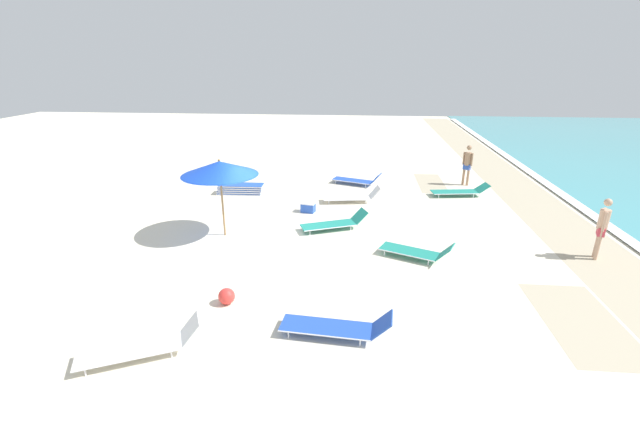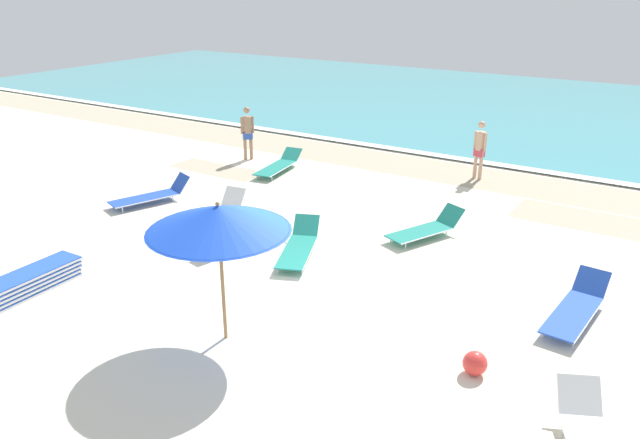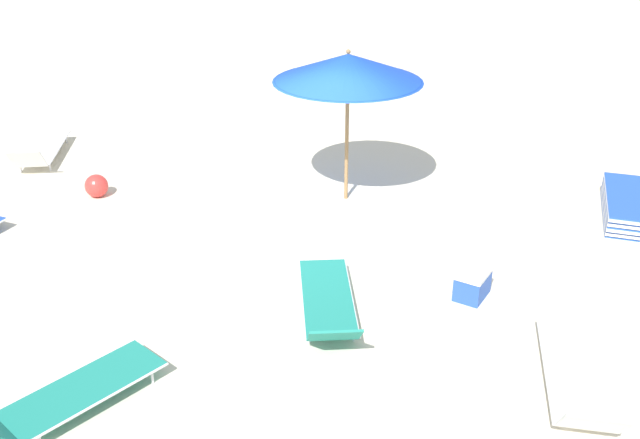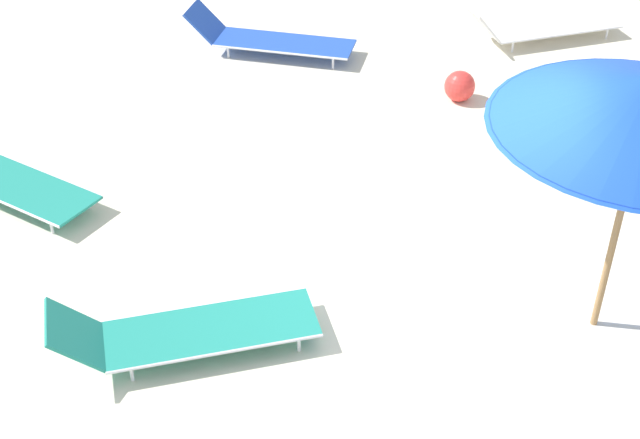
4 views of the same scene
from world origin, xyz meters
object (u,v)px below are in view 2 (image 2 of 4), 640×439
at_px(sun_lounger_under_umbrella, 279,165).
at_px(sun_lounger_beside_umbrella, 216,214).
at_px(sun_lounger_mid_beach_pair_b, 299,246).
at_px(sun_lounger_near_water_left, 426,228).
at_px(cooler_box, 212,248).
at_px(beachgoer_wading_adult, 247,130).
at_px(lounger_stack, 34,280).
at_px(beach_ball, 475,363).
at_px(beach_umbrella, 218,219).
at_px(beachgoer_shoreline_child, 480,147).
at_px(sun_lounger_mid_beach_solo, 152,195).
at_px(sun_lounger_mid_beach_pair_a, 576,308).

xyz_separation_m(sun_lounger_under_umbrella, sun_lounger_beside_umbrella, (1.17, -4.34, 0.01)).
relative_size(sun_lounger_beside_umbrella, sun_lounger_mid_beach_pair_b, 1.00).
xyz_separation_m(sun_lounger_near_water_left, cooler_box, (-3.55, -3.48, -0.03)).
bearing_deg(beachgoer_wading_adult, lounger_stack, 51.33).
bearing_deg(cooler_box, lounger_stack, 160.40).
distance_m(sun_lounger_near_water_left, cooler_box, 4.97).
xyz_separation_m(sun_lounger_mid_beach_pair_b, beach_ball, (4.75, -2.22, -0.02)).
relative_size(sun_lounger_near_water_left, sun_lounger_mid_beach_pair_b, 0.92).
bearing_deg(beach_umbrella, lounger_stack, -171.60).
xyz_separation_m(sun_lounger_under_umbrella, cooler_box, (2.45, -5.93, -0.02)).
xyz_separation_m(lounger_stack, sun_lounger_under_umbrella, (-0.51, 8.96, -0.00)).
relative_size(lounger_stack, sun_lounger_beside_umbrella, 0.85).
distance_m(sun_lounger_under_umbrella, sun_lounger_near_water_left, 6.48).
relative_size(sun_lounger_under_umbrella, beach_ball, 6.14).
bearing_deg(beachgoer_shoreline_child, beach_ball, -50.06).
height_order(beachgoer_shoreline_child, cooler_box, beachgoer_shoreline_child).
bearing_deg(lounger_stack, sun_lounger_under_umbrella, 92.41).
relative_size(lounger_stack, cooler_box, 3.38).
bearing_deg(beach_umbrella, cooler_box, 134.89).
xyz_separation_m(sun_lounger_near_water_left, beach_ball, (2.77, -4.63, -0.03)).
relative_size(lounger_stack, sun_lounger_mid_beach_pair_b, 0.85).
distance_m(beach_umbrella, beachgoer_wading_adult, 11.07).
relative_size(sun_lounger_near_water_left, cooler_box, 3.67).
height_order(sun_lounger_under_umbrella, beachgoer_shoreline_child, beachgoer_shoreline_child).
height_order(sun_lounger_beside_umbrella, sun_lounger_mid_beach_solo, sun_lounger_mid_beach_solo).
height_order(beach_umbrella, beach_ball, beach_umbrella).
distance_m(sun_lounger_near_water_left, sun_lounger_mid_beach_solo, 7.44).
xyz_separation_m(beach_umbrella, sun_lounger_mid_beach_solo, (-6.07, 4.16, -1.96)).
relative_size(lounger_stack, beachgoer_shoreline_child, 1.08).
distance_m(sun_lounger_under_umbrella, sun_lounger_mid_beach_pair_a, 10.74).
distance_m(beach_umbrella, beachgoer_shoreline_child, 10.97).
height_order(sun_lounger_mid_beach_solo, cooler_box, sun_lounger_mid_beach_solo).
relative_size(beachgoer_wading_adult, beachgoer_shoreline_child, 1.00).
relative_size(beachgoer_shoreline_child, beach_ball, 4.61).
distance_m(sun_lounger_beside_umbrella, sun_lounger_mid_beach_solo, 2.42).
relative_size(sun_lounger_under_umbrella, beachgoer_wading_adult, 1.33).
relative_size(sun_lounger_near_water_left, sun_lounger_mid_beach_pair_a, 0.90).
height_order(beach_umbrella, cooler_box, beach_umbrella).
distance_m(beachgoer_wading_adult, beachgoer_shoreline_child, 7.45).
bearing_deg(cooler_box, sun_lounger_under_umbrella, 35.44).
height_order(beach_ball, cooler_box, beach_ball).
height_order(beach_umbrella, sun_lounger_mid_beach_pair_a, beach_umbrella).
xyz_separation_m(beach_umbrella, sun_lounger_beside_umbrella, (-3.65, 3.98, -1.96)).
bearing_deg(lounger_stack, sun_lounger_mid_beach_pair_b, 48.52).
bearing_deg(beachgoer_shoreline_child, sun_lounger_mid_beach_pair_a, -37.77).
xyz_separation_m(sun_lounger_mid_beach_solo, beach_ball, (10.01, -2.92, -0.03)).
relative_size(sun_lounger_mid_beach_pair_b, beachgoer_shoreline_child, 1.28).
xyz_separation_m(sun_lounger_beside_umbrella, sun_lounger_near_water_left, (4.83, 1.89, 0.00)).
bearing_deg(sun_lounger_near_water_left, sun_lounger_mid_beach_solo, -142.76).
height_order(sun_lounger_under_umbrella, sun_lounger_mid_beach_pair_a, sun_lounger_mid_beach_pair_a).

